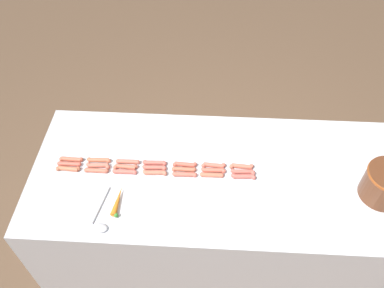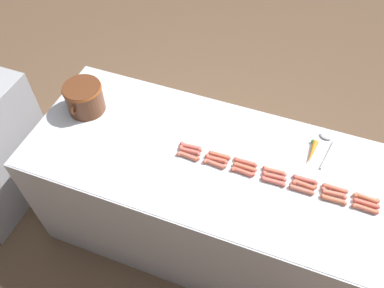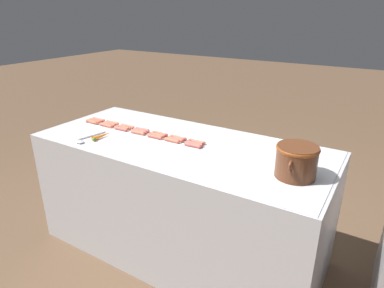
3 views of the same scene
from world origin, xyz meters
name	(u,v)px [view 2 (image 2 of 3)]	position (x,y,z in m)	size (l,w,h in m)	color
ground_plane	(205,230)	(0.00, 0.00, 0.00)	(20.00, 20.00, 0.00)	brown
griddle_counter	(207,199)	(0.00, 0.00, 0.44)	(0.87, 2.06, 0.89)	#BCBCC1
hot_dog_0	(365,209)	(-0.04, -0.82, 0.90)	(0.03, 0.13, 0.02)	#C96349
hot_dog_1	(334,200)	(-0.04, -0.67, 0.90)	(0.03, 0.13, 0.02)	#C86748
hot_dog_2	(302,190)	(-0.04, -0.51, 0.90)	(0.03, 0.13, 0.02)	#C46551
hot_dog_3	(273,181)	(-0.04, -0.36, 0.90)	(0.03, 0.13, 0.02)	#C85D50
hot_dog_4	(243,172)	(-0.04, -0.20, 0.90)	(0.03, 0.13, 0.02)	#CC5A48
hot_dog_5	(215,164)	(-0.04, -0.04, 0.90)	(0.03, 0.13, 0.02)	#C9624F
hot_dog_6	(188,156)	(-0.04, 0.11, 0.90)	(0.03, 0.13, 0.02)	#CC644E
hot_dog_7	(366,203)	(-0.01, -0.83, 0.90)	(0.03, 0.13, 0.02)	#CC5948
hot_dog_8	(334,194)	(-0.01, -0.67, 0.90)	(0.03, 0.13, 0.02)	#C66551
hot_dog_9	(304,185)	(-0.01, -0.52, 0.90)	(0.03, 0.13, 0.02)	#C8634A
hot_dog_10	(274,176)	(-0.01, -0.36, 0.90)	(0.03, 0.13, 0.02)	#C85F50
hot_dog_11	(245,167)	(-0.01, -0.20, 0.90)	(0.03, 0.13, 0.02)	#C36449
hot_dog_12	(216,159)	(-0.01, -0.04, 0.90)	(0.03, 0.13, 0.02)	#CD5E4B
hot_dog_13	(189,151)	(-0.01, 0.11, 0.90)	(0.03, 0.13, 0.02)	#BF5A4D
hot_dog_14	(366,198)	(0.02, -0.82, 0.90)	(0.03, 0.13, 0.02)	#C46748
hot_dog_15	(335,188)	(0.03, -0.67, 0.90)	(0.03, 0.13, 0.02)	#CB634B
hot_dog_16	(305,180)	(0.03, -0.52, 0.90)	(0.03, 0.13, 0.02)	#C85D50
hot_dog_17	(274,171)	(0.02, -0.36, 0.90)	(0.03, 0.13, 0.02)	#CB684F
hot_dog_18	(245,162)	(0.03, -0.20, 0.90)	(0.03, 0.13, 0.02)	#CD5E4C
hot_dog_19	(219,155)	(0.02, -0.05, 0.90)	(0.03, 0.13, 0.02)	#CC6349
hot_dog_20	(191,147)	(0.02, 0.12, 0.90)	(0.03, 0.13, 0.02)	#C65C51
bean_pot	(84,97)	(0.09, 0.81, 0.99)	(0.28, 0.23, 0.18)	#562D19
serving_spoon	(326,142)	(0.32, -0.59, 0.89)	(0.27, 0.09, 0.02)	#B7B7BC
carrot	(312,152)	(0.22, -0.52, 0.90)	(0.18, 0.05, 0.03)	orange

